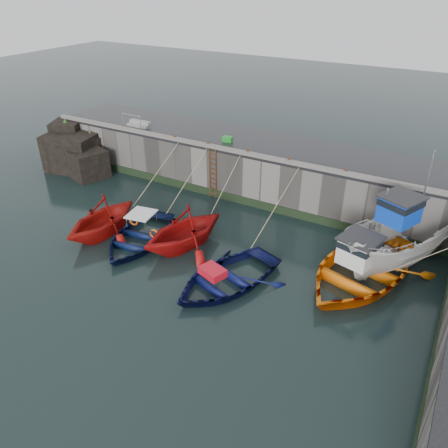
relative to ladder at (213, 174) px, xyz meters
The scene contains 25 objects.
ground 10.24m from the ladder, 78.60° to the right, with size 120.00×120.00×0.00m, color black.
quay_back 3.27m from the ladder, 52.28° to the left, with size 30.00×5.00×3.00m, color slate.
road_back 3.59m from the ladder, 52.28° to the left, with size 30.00×5.00×0.16m, color black.
kerb_back 2.62m from the ladder, ahead, with size 30.00×0.30×0.20m, color slate.
algae_back 2.41m from the ladder, ahead, with size 30.00×0.08×0.50m, color black.
algae_right 15.86m from the ladder, 27.97° to the right, with size 0.08×15.00×0.50m, color black.
rock_outcrop 10.95m from the ladder, behind, with size 5.85×4.24×3.41m.
ladder is the anchor object (origin of this frame).
boat_near_white 7.55m from the ladder, 112.87° to the right, with size 4.09×4.74×2.50m, color #AA130E.
boat_near_white_rope 3.90m from the ladder, 143.69° to the right, with size 0.04×5.10×3.10m, color tan, non-canonical shape.
boat_near_blue 6.74m from the ladder, 95.87° to the right, with size 3.90×5.46×1.13m, color #09143A.
boat_near_blue_rope 2.62m from the ladder, 108.80° to the right, with size 0.04×4.86×3.10m, color tan, non-canonical shape.
boat_near_blacktrim 6.11m from the ladder, 73.50° to the right, with size 4.20×4.87×2.56m, color #A60F0E.
boat_near_blacktrim_rope 2.77m from the ladder, 42.49° to the right, with size 0.04×4.15×3.10m, color tan, non-canonical shape.
boat_near_navy 9.09m from the ladder, 55.08° to the right, with size 4.05×5.67×1.17m, color #0B1045.
boat_near_navy_rope 5.87m from the ladder, 24.89° to the right, with size 0.04×5.57×3.10m, color tan, non-canonical shape.
boat_far_white 11.65m from the ladder, ahead, with size 5.69×8.12×5.94m.
boat_far_orange 11.06m from the ladder, 20.48° to the right, with size 7.04×8.57×4.55m.
fish_crate 2.42m from the ladder, 86.88° to the left, with size 0.60×0.40×0.32m, color #198E27.
railing 7.10m from the ladder, 168.83° to the left, with size 1.60×1.05×1.00m.
bollard_a 3.47m from the ladder, behind, with size 0.18×0.18×0.28m, color #3F1E0F.
bollard_b 1.81m from the ladder, 146.14° to the left, with size 0.18×0.18×0.28m, color #3F1E0F.
bollard_c 2.81m from the ladder, ahead, with size 0.18×0.18×0.28m, color #3F1E0F.
bollard_d 5.11m from the ladder, ahead, with size 0.18×0.18×0.28m, color #3F1E0F.
bollard_e 8.19m from the ladder, ahead, with size 0.18×0.18×0.28m, color #3F1E0F.
Camera 1 is at (10.98, -11.34, 12.42)m, focal length 35.00 mm.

